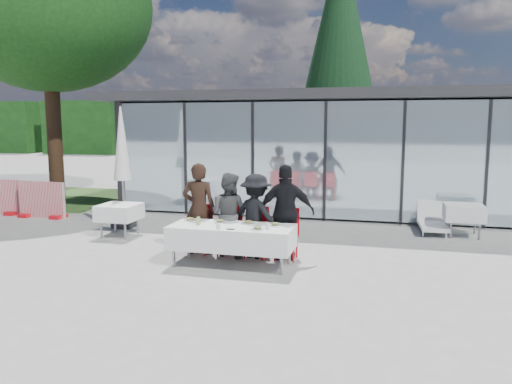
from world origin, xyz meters
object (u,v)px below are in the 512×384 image
diner_chair_c (257,229)px  plate_c (248,222)px  diner_a (199,209)px  dining_table (232,237)px  plate_a (190,219)px  spare_table_right (464,213)px  lounger (432,221)px  plate_b (220,221)px  spare_table_left (119,212)px  diner_chair_d (287,231)px  plate_d (275,225)px  diner_c (256,216)px  deciduous_tree (47,5)px  diner_b (229,215)px  diner_chair_a (201,226)px  diner_chair_b (230,228)px  folded_eyeglasses (230,229)px  diner_d (286,212)px  plate_extra (258,228)px  juice_bottle (198,221)px  market_umbrella (122,151)px  conifer_tree (339,42)px

diner_chair_c → plate_c: diner_chair_c is taller
diner_chair_c → diner_a: bearing=-175.6°
dining_table → plate_a: (-0.90, 0.22, 0.24)m
diner_chair_c → spare_table_right: size_ratio=1.13×
lounger → dining_table: bearing=-133.7°
dining_table → plate_b: 0.41m
spare_table_left → spare_table_right: size_ratio=1.00×
diner_chair_d → plate_d: (-0.10, -0.59, 0.24)m
plate_a → diner_chair_d: bearing=16.5°
diner_c → deciduous_tree: deciduous_tree is taller
diner_b → plate_a: size_ratio=6.14×
spare_table_right → plate_a: bearing=-147.6°
spare_table_right → diner_chair_d: bearing=-141.3°
diner_chair_c → spare_table_left: 3.64m
diner_chair_a → dining_table: bearing=-40.2°
diner_chair_b → diner_chair_c: same height
deciduous_tree → spare_table_right: bearing=-12.3°
diner_chair_a → diner_chair_d: 1.77m
plate_a → plate_b: bearing=-3.4°
folded_eyeglasses → deciduous_tree: (-8.45, 6.77, 5.72)m
diner_chair_a → plate_c: 1.28m
diner_b → plate_b: 0.47m
diner_d → plate_extra: 0.97m
diner_c → juice_bottle: diner_c is taller
diner_a → diner_chair_c: (1.17, 0.09, -0.37)m
diner_a → diner_c: (1.17, -0.00, -0.10)m
plate_d → plate_extra: size_ratio=1.00×
diner_chair_a → spare_table_right: size_ratio=1.13×
juice_bottle → market_umbrella: size_ratio=0.05×
diner_chair_d → diner_chair_a: bearing=180.0°
diner_chair_a → lounger: size_ratio=0.72×
dining_table → folded_eyeglasses: 0.41m
diner_d → diner_chair_a: bearing=-14.1°
lounger → conifer_tree: conifer_tree is taller
dining_table → conifer_tree: bearing=87.3°
diner_c → spare_table_left: diner_c is taller
diner_d → juice_bottle: size_ratio=11.84×
diner_chair_a → market_umbrella: size_ratio=0.33×
diner_b → market_umbrella: (-3.35, 1.89, 1.10)m
plate_b → spare_table_right: 5.87m
dining_table → diner_d: (0.88, 0.66, 0.38)m
dining_table → diner_c: bearing=66.8°
diner_a → plate_a: diner_a is taller
dining_table → juice_bottle: 0.68m
market_umbrella → lounger: (7.43, 1.44, -1.67)m
plate_extra → spare_table_left: plate_extra is taller
diner_d → plate_b: bearing=11.0°
diner_b → lounger: bearing=-126.4°
plate_c → spare_table_right: (4.21, 3.40, -0.22)m
spare_table_left → conifer_tree: size_ratio=0.08×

